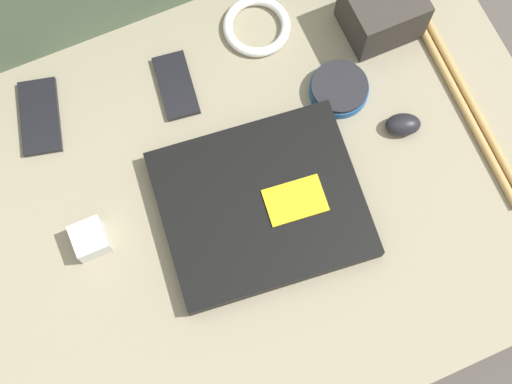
# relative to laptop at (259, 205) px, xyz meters

# --- Properties ---
(ground_plane) EXTENTS (8.00, 8.00, 0.00)m
(ground_plane) POSITION_rel_laptop_xyz_m (0.00, 0.02, -0.17)
(ground_plane) COLOR #4C4742
(couch_seat) EXTENTS (0.97, 0.72, 0.15)m
(couch_seat) POSITION_rel_laptop_xyz_m (0.00, 0.02, -0.09)
(couch_seat) COLOR gray
(couch_seat) RESTS_ON ground_plane
(laptop) EXTENTS (0.33, 0.29, 0.03)m
(laptop) POSITION_rel_laptop_xyz_m (0.00, 0.00, 0.00)
(laptop) COLOR black
(laptop) RESTS_ON couch_seat
(computer_mouse) EXTENTS (0.07, 0.05, 0.03)m
(computer_mouse) POSITION_rel_laptop_xyz_m (0.26, 0.03, -0.00)
(computer_mouse) COLOR black
(computer_mouse) RESTS_ON couch_seat
(speaker_puck) EXTENTS (0.10, 0.10, 0.02)m
(speaker_puck) POSITION_rel_laptop_xyz_m (0.20, 0.13, -0.00)
(speaker_puck) COLOR #1E569E
(speaker_puck) RESTS_ON couch_seat
(phone_silver) EXTENTS (0.07, 0.12, 0.01)m
(phone_silver) POSITION_rel_laptop_xyz_m (-0.04, 0.24, -0.01)
(phone_silver) COLOR black
(phone_silver) RESTS_ON couch_seat
(phone_black) EXTENTS (0.09, 0.14, 0.01)m
(phone_black) POSITION_rel_laptop_xyz_m (-0.26, 0.28, -0.01)
(phone_black) COLOR black
(phone_black) RESTS_ON couch_seat
(camera_pouch) EXTENTS (0.12, 0.10, 0.09)m
(camera_pouch) POSITION_rel_laptop_xyz_m (0.31, 0.21, 0.03)
(camera_pouch) COLOR #38332D
(camera_pouch) RESTS_ON couch_seat
(charger_brick) EXTENTS (0.05, 0.05, 0.04)m
(charger_brick) POSITION_rel_laptop_xyz_m (-0.25, 0.05, 0.00)
(charger_brick) COLOR silver
(charger_brick) RESTS_ON couch_seat
(cable_coil) EXTENTS (0.11, 0.11, 0.02)m
(cable_coil) POSITION_rel_laptop_xyz_m (0.12, 0.29, -0.01)
(cable_coil) COLOR white
(cable_coil) RESTS_ON couch_seat
(drumstick_pair) EXTENTS (0.04, 0.39, 0.01)m
(drumstick_pair) POSITION_rel_laptop_xyz_m (0.38, 0.03, -0.01)
(drumstick_pair) COLOR tan
(drumstick_pair) RESTS_ON couch_seat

